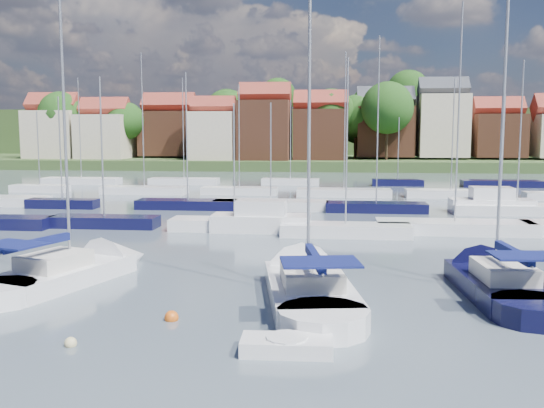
# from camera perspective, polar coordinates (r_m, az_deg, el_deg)

# --- Properties ---
(ground) EXTENTS (260.00, 260.00, 0.00)m
(ground) POSITION_cam_1_polar(r_m,az_deg,el_deg) (62.66, 6.08, 0.35)
(ground) COLOR #414E58
(ground) RESTS_ON ground
(sailboat_left) EXTENTS (6.43, 11.71, 15.43)m
(sailboat_left) POSITION_cam_1_polar(r_m,az_deg,el_deg) (31.11, -17.36, -5.97)
(sailboat_left) COLOR white
(sailboat_left) RESTS_ON ground
(sailboat_centre) EXTENTS (5.40, 13.05, 17.16)m
(sailboat_centre) POSITION_cam_1_polar(r_m,az_deg,el_deg) (27.40, 3.12, -7.41)
(sailboat_centre) COLOR white
(sailboat_centre) RESTS_ON ground
(sailboat_navy) EXTENTS (3.80, 11.53, 15.73)m
(sailboat_navy) POSITION_cam_1_polar(r_m,az_deg,el_deg) (29.50, 19.76, -6.76)
(sailboat_navy) COLOR black
(sailboat_navy) RESTS_ON ground
(tender) EXTENTS (3.00, 1.48, 0.64)m
(tender) POSITION_cam_1_polar(r_m,az_deg,el_deg) (20.02, 1.40, -13.18)
(tender) COLOR white
(tender) RESTS_ON ground
(buoy_b) EXTENTS (0.42, 0.42, 0.42)m
(buoy_b) POSITION_cam_1_polar(r_m,az_deg,el_deg) (21.74, -18.42, -12.58)
(buoy_b) COLOR beige
(buoy_b) RESTS_ON ground
(buoy_c) EXTENTS (0.54, 0.54, 0.54)m
(buoy_c) POSITION_cam_1_polar(r_m,az_deg,el_deg) (23.62, -9.43, -10.74)
(buoy_c) COLOR #D85914
(buoy_c) RESTS_ON ground
(buoy_d) EXTENTS (0.55, 0.55, 0.55)m
(buoy_d) POSITION_cam_1_polar(r_m,az_deg,el_deg) (21.87, 2.57, -12.10)
(buoy_d) COLOR beige
(buoy_d) RESTS_ON ground
(buoy_e) EXTENTS (0.41, 0.41, 0.41)m
(buoy_e) POSITION_cam_1_polar(r_m,az_deg,el_deg) (29.87, 17.36, -7.21)
(buoy_e) COLOR #D85914
(buoy_e) RESTS_ON ground
(marina_field) EXTENTS (79.62, 41.41, 15.93)m
(marina_field) POSITION_cam_1_polar(r_m,az_deg,el_deg) (57.82, 7.97, 0.20)
(marina_field) COLOR white
(marina_field) RESTS_ON ground
(far_shore_town) EXTENTS (212.46, 90.00, 22.27)m
(far_shore_town) POSITION_cam_1_polar(r_m,az_deg,el_deg) (154.96, 6.98, 5.93)
(far_shore_town) COLOR #334D26
(far_shore_town) RESTS_ON ground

